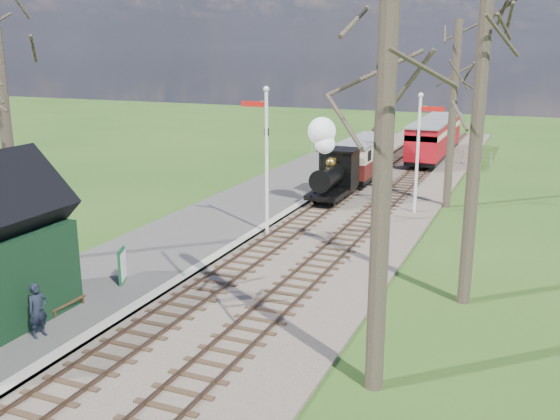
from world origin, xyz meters
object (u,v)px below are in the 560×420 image
at_px(locomotive, 332,165).
at_px(red_carriage_b, 441,133).
at_px(sign_board, 122,266).
at_px(bench, 62,298).
at_px(red_carriage_a, 427,143).
at_px(semaphore_near, 265,151).
at_px(person, 38,310).
at_px(semaphore_far, 420,144).
at_px(coach, 364,156).

height_order(locomotive, red_carriage_b, locomotive).
relative_size(sign_board, bench, 0.85).
xyz_separation_m(red_carriage_a, bench, (-5.61, -28.28, -1.02)).
distance_m(semaphore_near, person, 11.71).
height_order(bench, person, person).
distance_m(semaphore_far, person, 18.70).
xyz_separation_m(coach, red_carriage_a, (2.60, 6.13, 0.10)).
distance_m(coach, sign_board, 19.85).
bearing_deg(bench, locomotive, 79.43).
relative_size(locomotive, bench, 3.22).
bearing_deg(semaphore_near, coach, 86.48).
bearing_deg(red_carriage_a, semaphore_far, -82.01).
bearing_deg(semaphore_far, sign_board, -118.31).
xyz_separation_m(bench, person, (0.69, -1.66, 0.40)).
relative_size(red_carriage_b, sign_board, 4.75).
xyz_separation_m(red_carriage_b, sign_board, (-5.31, -31.29, -0.80)).
xyz_separation_m(locomotive, red_carriage_a, (2.61, 12.20, -0.43)).
height_order(semaphore_near, coach, semaphore_near).
bearing_deg(sign_board, bench, -97.04).
bearing_deg(red_carriage_b, person, -97.90).
distance_m(coach, red_carriage_a, 6.66).
distance_m(locomotive, person, 17.93).
bearing_deg(semaphore_near, locomotive, 83.30).
relative_size(semaphore_near, coach, 0.90).
relative_size(locomotive, red_carriage_b, 0.80).
height_order(semaphore_far, sign_board, semaphore_far).
relative_size(sign_board, person, 0.76).
bearing_deg(person, sign_board, 18.72).
xyz_separation_m(coach, sign_board, (-2.71, -19.66, -0.70)).
bearing_deg(locomotive, red_carriage_a, 77.91).
xyz_separation_m(coach, red_carriage_b, (2.60, 11.63, 0.10)).
bearing_deg(bench, semaphore_far, 64.71).
relative_size(red_carriage_b, person, 3.59).
relative_size(semaphore_near, semaphore_far, 1.09).
bearing_deg(semaphore_far, coach, 123.89).
xyz_separation_m(sign_board, person, (0.39, -4.15, 0.18)).
distance_m(semaphore_near, locomotive, 6.69).
relative_size(locomotive, coach, 0.62).
xyz_separation_m(semaphore_near, semaphore_far, (5.14, 6.00, -0.27)).
bearing_deg(semaphore_far, person, -111.16).
xyz_separation_m(locomotive, sign_board, (-2.69, -13.60, -1.23)).
bearing_deg(red_carriage_a, sign_board, -101.63).
height_order(locomotive, red_carriage_a, locomotive).
xyz_separation_m(coach, bench, (-3.01, -22.14, -0.91)).
bearing_deg(red_carriage_b, bench, -99.44).
bearing_deg(semaphore_near, sign_board, -105.17).
bearing_deg(coach, red_carriage_a, 67.03).
bearing_deg(semaphore_near, person, -97.82).
distance_m(coach, person, 23.93).
bearing_deg(semaphore_far, red_carriage_a, 97.99).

